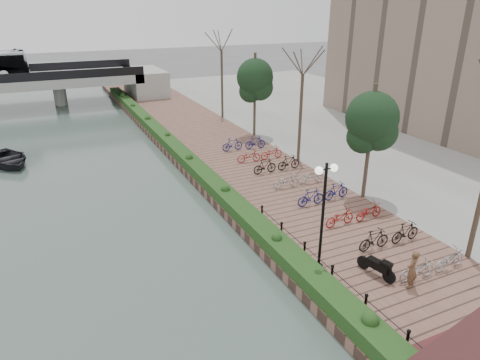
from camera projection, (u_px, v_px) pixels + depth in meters
ground at (349, 354)px, 14.27m from camera, size 220.00×220.00×0.00m
promenade at (239, 165)px, 30.42m from camera, size 8.00×75.00×0.50m
inland_pavement at (408, 138)px, 36.67m from camera, size 24.00×75.00×0.50m
hedge at (182, 154)px, 30.99m from camera, size 1.10×56.00×0.60m
chain_fence at (348, 288)px, 16.18m from camera, size 0.10×14.10×0.70m
lamppost at (324, 194)px, 16.84m from camera, size 1.02×0.32×4.69m
motorcycle at (376, 265)px, 17.38m from camera, size 0.80×1.62×0.97m
pedestrian at (412, 269)px, 16.55m from camera, size 0.69×0.58×1.62m
bicycle_parking at (311, 187)px, 24.94m from camera, size 2.40×19.89×1.00m
street_trees at (329, 128)px, 26.64m from camera, size 3.20×37.12×6.80m
boat at (8, 159)px, 30.81m from camera, size 4.85×5.66×0.99m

